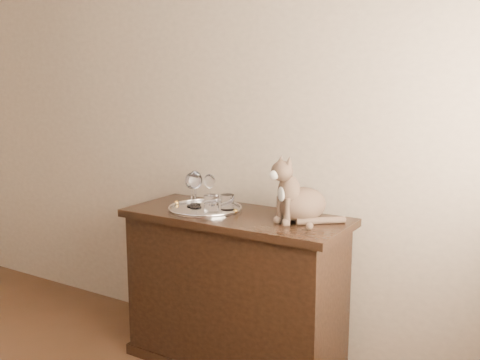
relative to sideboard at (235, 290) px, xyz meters
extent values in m
cube|color=tan|center=(-0.60, 0.31, 0.93)|extent=(4.00, 0.10, 2.70)
cube|color=tan|center=(1.40, -1.94, 0.93)|extent=(0.10, 4.50, 2.70)
cylinder|color=silver|center=(-0.19, -0.01, 0.43)|extent=(0.40, 0.40, 0.01)
cylinder|color=white|center=(-0.11, -0.06, 0.48)|extent=(0.08, 0.08, 0.09)
cylinder|color=silver|center=(-0.07, 0.03, 0.47)|extent=(0.07, 0.07, 0.08)
camera|label=1|loc=(1.45, -2.31, 1.10)|focal=40.00mm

